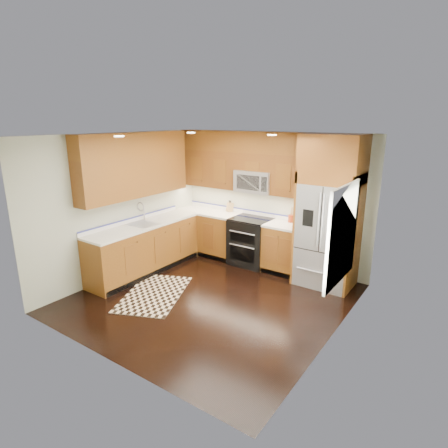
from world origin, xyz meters
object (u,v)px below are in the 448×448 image
Objects in this scene: refrigerator at (329,212)px; rug at (154,294)px; knife_block at (230,207)px; utensil_crock at (291,217)px; range at (251,242)px.

refrigerator reaches higher than rug.
utensil_crock is (1.41, -0.03, 0.00)m from knife_block.
range is at bearing -20.48° from knife_block.
rug is (-2.17, -2.04, -1.30)m from refrigerator.
knife_block is (-0.05, 2.33, 1.03)m from rug.
refrigerator is 8.86× the size of utensil_crock.
utensil_crock is at bearing 35.61° from rug.
refrigerator is at bearing 19.51° from rug.
refrigerator reaches higher than utensil_crock.
range is 0.36× the size of refrigerator.
refrigerator is 0.89m from utensil_crock.
knife_block is at bearing 178.73° from utensil_crock.
knife_block reaches higher than range.
range is 3.22× the size of utensil_crock.
utensil_crock is (-0.81, 0.26, -0.26)m from refrigerator.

